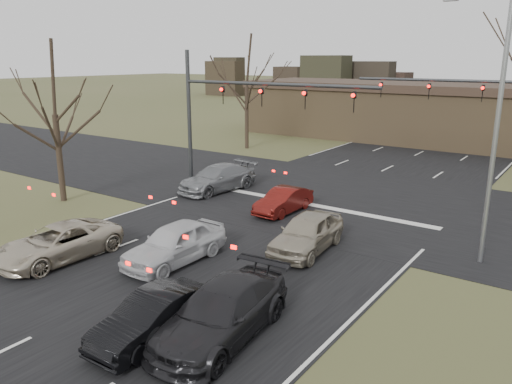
% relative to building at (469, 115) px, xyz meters
% --- Properties ---
extents(ground, '(360.00, 360.00, 0.00)m').
position_rel_building_xyz_m(ground, '(-2.00, -38.00, -2.67)').
color(ground, '#4A4E29').
rests_on(ground, ground).
extents(road_main, '(14.00, 300.00, 0.02)m').
position_rel_building_xyz_m(road_main, '(-2.00, 22.00, -2.66)').
color(road_main, black).
rests_on(road_main, ground).
extents(road_cross, '(200.00, 14.00, 0.02)m').
position_rel_building_xyz_m(road_cross, '(-2.00, -23.00, -2.65)').
color(road_cross, black).
rests_on(road_cross, ground).
extents(building, '(42.40, 10.40, 5.30)m').
position_rel_building_xyz_m(building, '(0.00, 0.00, 0.00)').
color(building, olive).
rests_on(building, ground).
extents(mast_arm_near, '(12.12, 0.24, 8.00)m').
position_rel_building_xyz_m(mast_arm_near, '(-7.23, -25.00, 2.41)').
color(mast_arm_near, '#383A3D').
rests_on(mast_arm_near, ground).
extents(mast_arm_far, '(11.12, 0.24, 8.00)m').
position_rel_building_xyz_m(mast_arm_far, '(4.18, -15.00, 2.35)').
color(mast_arm_far, '#383A3D').
rests_on(mast_arm_far, ground).
extents(streetlight_right_near, '(2.34, 0.25, 10.00)m').
position_rel_building_xyz_m(streetlight_right_near, '(6.82, -28.00, 2.92)').
color(streetlight_right_near, gray).
rests_on(streetlight_right_near, ground).
extents(tree_left_near, '(5.10, 5.10, 8.50)m').
position_rel_building_xyz_m(tree_left_near, '(-13.50, -32.00, 3.90)').
color(tree_left_near, black).
rests_on(tree_left_near, ground).
extents(tree_left_far, '(5.70, 5.70, 9.50)m').
position_rel_building_xyz_m(tree_left_far, '(-15.00, -13.00, 4.68)').
color(tree_left_far, black).
rests_on(tree_left_far, ground).
extents(car_silver_suv, '(2.39, 4.92, 1.35)m').
position_rel_building_xyz_m(car_silver_suv, '(-6.35, -37.05, -1.99)').
color(car_silver_suv, beige).
rests_on(car_silver_suv, ground).
extents(car_white_sedan, '(1.85, 4.49, 1.52)m').
position_rel_building_xyz_m(car_white_sedan, '(-2.50, -34.67, -1.90)').
color(car_white_sedan, silver).
rests_on(car_white_sedan, ground).
extents(car_black_hatch, '(1.48, 3.98, 1.30)m').
position_rel_building_xyz_m(car_black_hatch, '(0.79, -38.90, -2.01)').
color(car_black_hatch, black).
rests_on(car_black_hatch, ground).
extents(car_charcoal_sedan, '(2.59, 5.32, 1.49)m').
position_rel_building_xyz_m(car_charcoal_sedan, '(2.26, -37.75, -1.92)').
color(car_charcoal_sedan, black).
rests_on(car_charcoal_sedan, ground).
extents(car_grey_ahead, '(2.74, 5.36, 1.49)m').
position_rel_building_xyz_m(car_grey_ahead, '(-7.97, -25.50, -1.92)').
color(car_grey_ahead, gray).
rests_on(car_grey_ahead, ground).
extents(car_red_ahead, '(1.40, 3.77, 1.23)m').
position_rel_building_xyz_m(car_red_ahead, '(-2.51, -26.94, -2.05)').
color(car_red_ahead, '#57100C').
rests_on(car_red_ahead, ground).
extents(car_silver_ahead, '(2.18, 4.59, 1.52)m').
position_rel_building_xyz_m(car_silver_ahead, '(1.00, -30.77, -1.91)').
color(car_silver_ahead, '#A69C86').
rests_on(car_silver_ahead, ground).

